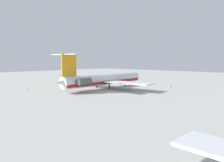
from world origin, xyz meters
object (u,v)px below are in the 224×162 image
main_jetliner (103,79)px  safety_cone_tail (170,85)px  safety_cone_wingtip (98,102)px  ground_crew_near_nose (171,86)px  safety_cone_nose (28,89)px  ground_crew_near_tail (102,79)px

main_jetliner → safety_cone_tail: 32.32m
main_jetliner → safety_cone_wingtip: size_ratio=89.12×
safety_cone_wingtip → ground_crew_near_nose: bearing=179.6°
safety_cone_wingtip → safety_cone_tail: same height
safety_cone_nose → safety_cone_wingtip: bearing=92.9°
safety_cone_nose → ground_crew_near_tail: bearing=-175.5°
safety_cone_nose → safety_cone_wingtip: 39.51m
ground_crew_near_tail → safety_cone_nose: (45.17, 3.53, -0.79)m
safety_cone_nose → safety_cone_wingtip: size_ratio=1.00×
main_jetliner → safety_cone_tail: (-27.57, 16.47, -3.62)m
ground_crew_near_nose → ground_crew_near_tail: size_ratio=1.03×
safety_cone_wingtip → main_jetliner: bearing=-136.9°
ground_crew_near_tail → safety_cone_wingtip: ground_crew_near_tail is taller
ground_crew_near_nose → ground_crew_near_tail: bearing=-141.7°
ground_crew_near_nose → safety_cone_wingtip: (42.24, -0.30, -0.82)m
main_jetliner → ground_crew_near_nose: (-20.50, 20.64, -2.80)m
ground_crew_near_nose → safety_cone_wingtip: bearing=-50.9°
main_jetliner → safety_cone_wingtip: (21.73, 20.34, -3.62)m
ground_crew_near_nose → safety_cone_nose: size_ratio=3.15×
main_jetliner → safety_cone_nose: (23.73, -19.13, -3.62)m
ground_crew_near_tail → safety_cone_nose: bearing=111.2°
safety_cone_nose → ground_crew_near_nose: bearing=138.0°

